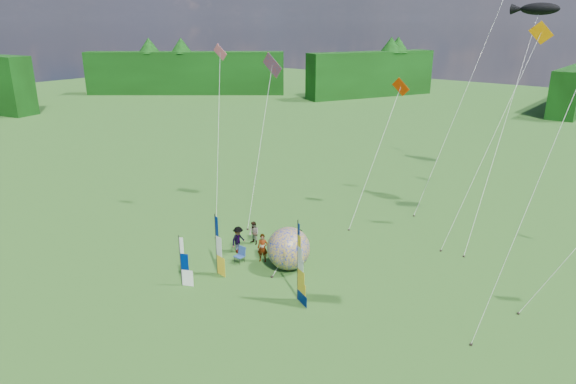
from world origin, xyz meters
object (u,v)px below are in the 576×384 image
Objects in this scene: spectator_d at (300,241)px; feather_banner_main at (298,262)px; bol_inflatable at (288,248)px; camp_chair at (239,255)px; kite_whale at (506,112)px; spectator_b at (254,233)px; side_banner_left at (216,245)px; side_banner_far at (181,261)px; spectator_a at (263,248)px; spectator_c at (238,240)px.

feather_banner_main is at bearing 135.74° from spectator_d.
camp_chair is at bearing -154.64° from bol_inflatable.
feather_banner_main is 0.27× the size of kite_whale.
side_banner_left is at bearing -66.70° from spectator_b.
side_banner_left is 3.53× the size of camp_chair.
kite_whale is (10.92, 20.60, 6.94)m from side_banner_far.
spectator_b is at bearing 69.89° from side_banner_far.
bol_inflatable reaches higher than spectator_a.
spectator_d is at bearing 41.38° from spectator_a.
bol_inflatable is 1.47× the size of spectator_c.
kite_whale reaches higher than bol_inflatable.
spectator_c is 20.58m from kite_whale.
spectator_d is (2.57, 7.88, -0.74)m from side_banner_far.
side_banner_far is 2.89× the size of camp_chair.
spectator_b is at bearing 28.19° from spectator_d.
spectator_a is 1.52m from camp_chair.
spectator_b is at bearing 115.02° from spectator_a.
spectator_b is 1.05× the size of spectator_d.
bol_inflatable reaches higher than spectator_c.
bol_inflatable is 1.43× the size of spectator_a.
spectator_a reaches higher than spectator_c.
spectator_a is 19.48m from kite_whale.
spectator_a reaches higher than spectator_d.
kite_whale is (4.75, 17.69, 6.20)m from feather_banner_main.
feather_banner_main is 3.86m from bol_inflatable.
spectator_a is at bearing -93.08° from spectator_c.
side_banner_left is 2.41× the size of spectator_d.
spectator_a is at bearing -104.51° from kite_whale.
kite_whale is at bearing 69.58° from side_banner_left.
bol_inflatable is 18.28m from kite_whale.
feather_banner_main is 2.50× the size of spectator_c.
bol_inflatable is at bearing 160.87° from feather_banner_main.
spectator_d reaches higher than camp_chair.
spectator_b is at bearing -0.28° from spectator_c.
side_banner_left is 2.05× the size of spectator_c.
side_banner_far is 4.31m from camp_chair.
spectator_c is at bearing 151.33° from spectator_a.
camp_chair is at bearing 56.59° from side_banner_far.
feather_banner_main is 4.31× the size of camp_chair.
spectator_d is (3.07, 2.65, -0.13)m from spectator_c.
spectator_c is (-6.66, 2.32, -1.36)m from feather_banner_main.
spectator_a is 2.11m from spectator_c.
spectator_c reaches higher than spectator_d.
spectator_a is (-4.55, 2.33, -1.34)m from feather_banner_main.
spectator_a is at bearing 80.10° from spectator_d.
spectator_a is 0.11× the size of kite_whale.
spectator_d is (2.06, 5.55, -1.08)m from side_banner_left.
bol_inflatable is at bearing 56.22° from side_banner_left.
side_banner_left is at bearing -103.01° from kite_whale.
feather_banner_main reaches higher than camp_chair.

